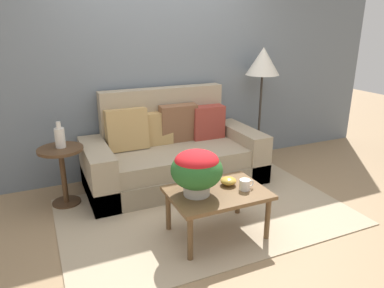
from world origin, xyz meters
name	(u,v)px	position (x,y,z in m)	size (l,w,h in m)	color
ground_plane	(204,212)	(0.00, 0.00, 0.00)	(14.00, 14.00, 0.00)	#997A56
wall_back	(158,65)	(0.00, 1.30, 1.30)	(6.40, 0.12, 2.61)	slate
area_rug	(205,212)	(0.00, -0.01, 0.01)	(2.75, 1.76, 0.01)	tan
couch	(173,155)	(-0.02, 0.82, 0.33)	(2.00, 0.93, 1.06)	gray
coffee_table	(217,197)	(-0.08, -0.40, 0.37)	(0.83, 0.59, 0.42)	brown
side_table	(62,166)	(-1.23, 0.74, 0.42)	(0.44, 0.44, 0.61)	#4C331E
floor_lamp	(263,66)	(1.28, 0.98, 1.26)	(0.42, 0.42, 1.50)	#2D2823
potted_plant	(197,169)	(-0.27, -0.38, 0.65)	(0.43, 0.43, 0.38)	#B7B2A8
coffee_mug	(245,185)	(0.15, -0.47, 0.47)	(0.14, 0.09, 0.09)	white
snack_bowl	(228,181)	(0.07, -0.33, 0.46)	(0.14, 0.14, 0.07)	gold
table_vase	(60,137)	(-1.22, 0.76, 0.72)	(0.10, 0.10, 0.26)	silver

